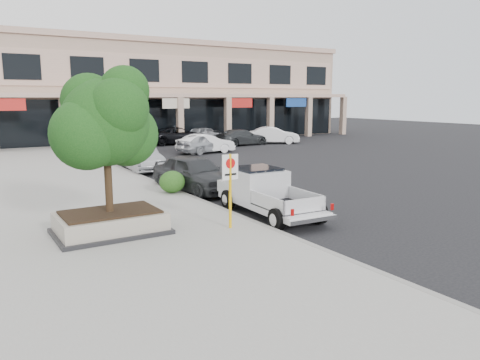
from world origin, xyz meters
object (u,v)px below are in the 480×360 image
Objects in this scene: pickup_truck at (270,193)px; lot_car_e at (205,134)px; curb_car_c at (116,149)px; lot_car_b at (206,144)px; no_parking_sign at (230,181)px; planter_tree at (109,123)px; lot_car_c at (242,137)px; lot_car_d at (179,136)px; curb_car_b at (140,158)px; lot_car_a at (205,143)px; curb_car_d at (108,144)px; lot_car_f at (273,135)px; curb_car_a at (195,173)px; planter at (110,223)px.

pickup_truck is 27.82m from lot_car_e.
lot_car_b is at bearing -7.76° from curb_car_c.
planter_tree is at bearing 154.50° from no_parking_sign.
no_parking_sign reaches higher than lot_car_c.
curb_car_c is 1.11× the size of lot_car_e.
lot_car_b is 0.79× the size of lot_car_d.
planter_tree is 0.87× the size of curb_car_b.
curb_car_b is 9.06m from lot_car_a.
no_parking_sign is 22.18m from curb_car_d.
lot_car_f is (15.75, 8.94, -0.00)m from curb_car_b.
lot_car_f is (3.25, -0.21, 0.05)m from lot_car_c.
curb_car_a is (1.93, 6.38, -0.82)m from no_parking_sign.
no_parking_sign is 0.48× the size of curb_car_a.
lot_car_f is (8.68, 3.27, -0.00)m from lot_car_a.
lot_car_d is at bearing 59.58° from curb_car_a.
pickup_truck reaches higher than curb_car_b.
curb_car_a is at bearing 43.65° from planter.
curb_car_b is at bearing 130.11° from lot_car_e.
curb_car_d reaches higher than lot_car_f.
lot_car_e is (2.92, 0.44, -0.03)m from lot_car_d.
pickup_truck is 1.07× the size of curb_car_a.
lot_car_a is at bearing 55.04° from planter.
planter_tree reaches higher than no_parking_sign.
curb_car_c is 12.60m from lot_car_c.
planter_tree reaches higher than planter.
lot_car_c is at bearing 63.36° from pickup_truck.
curb_car_b is at bearing 66.53° from planter_tree.
lot_car_c is (17.78, 21.13, 0.23)m from planter.
lot_car_a is at bearing 64.63° from no_parking_sign.
curb_car_a reaches higher than lot_car_f.
pickup_truck reaches higher than curb_car_d.
lot_car_e is (16.25, 25.18, -2.69)m from planter_tree.
lot_car_c is at bearing 115.45° from lot_car_f.
lot_car_d is (-4.31, 3.76, 0.06)m from lot_car_c.
curb_car_a reaches higher than pickup_truck.
curb_car_c is 1.09× the size of lot_car_b.
lot_car_b reaches higher than curb_car_c.
planter_tree reaches higher than lot_car_f.
planter is 0.75× the size of lot_car_e.
planter_tree is 0.78× the size of pickup_truck.
planter_tree is at bearing -144.48° from curb_car_a.
curb_car_d is 11.87m from lot_car_c.
lot_car_a is (6.72, -0.16, 0.07)m from curb_car_c.
pickup_truck is at bearing -3.14° from planter.
no_parking_sign reaches higher than curb_car_c.
lot_car_d is at bearing 91.40° from lot_car_f.
lot_car_a is 1.04× the size of lot_car_e.
no_parking_sign is 0.48× the size of lot_car_c.
curb_car_b is at bearing 81.71° from no_parking_sign.
lot_car_d reaches higher than curb_car_c.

